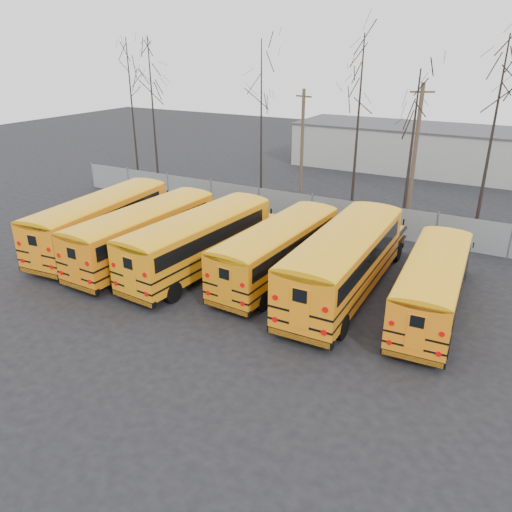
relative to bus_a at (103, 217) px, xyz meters
The scene contains 17 objects.
ground 9.42m from the bus_a, 13.82° to the right, with size 120.00×120.00×0.00m, color black.
fence 13.31m from the bus_a, 47.54° to the left, with size 40.00×0.04×2.00m, color gray.
distant_building 31.75m from the bus_a, 69.80° to the left, with size 22.00×8.00×4.00m, color #9B9A96.
bus_a is the anchor object (origin of this frame).
bus_b 3.47m from the bus_a, ahead, with size 2.96×11.35×3.15m.
bus_c 6.84m from the bus_a, ahead, with size 3.53×11.57×3.19m.
bus_d 10.91m from the bus_a, ahead, with size 3.08×10.86×3.01m.
bus_e 14.41m from the bus_a, ahead, with size 2.88×12.10×3.38m.
bus_f 18.42m from the bus_a, ahead, with size 2.89×10.30×2.85m.
utility_pole_left 16.97m from the bus_a, 71.21° to the left, with size 1.42×0.52×8.15m.
utility_pole_right 20.89m from the bus_a, 47.06° to the left, with size 1.49×0.76×8.90m.
tree_0 16.18m from the bus_a, 124.28° to the left, with size 0.26×0.26×11.74m, color black.
tree_1 13.62m from the bus_a, 115.47° to the left, with size 0.26×0.26×11.78m, color black.
tree_2 14.46m from the bus_a, 77.24° to the left, with size 0.26×0.26×11.55m, color black.
tree_3 18.29m from the bus_a, 55.47° to the left, with size 0.26×0.26×11.86m, color black.
tree_4 19.61m from the bus_a, 42.60° to the left, with size 0.26×0.26×9.82m, color black.
tree_5 24.75m from the bus_a, 40.26° to the left, with size 0.26×0.26×11.76m, color black.
Camera 1 is at (12.11, -17.56, 11.02)m, focal length 35.00 mm.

